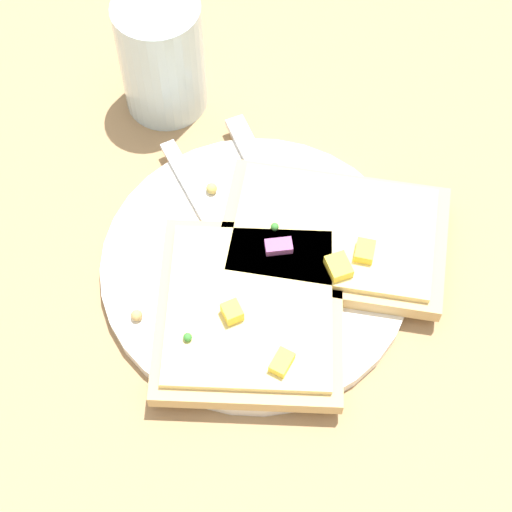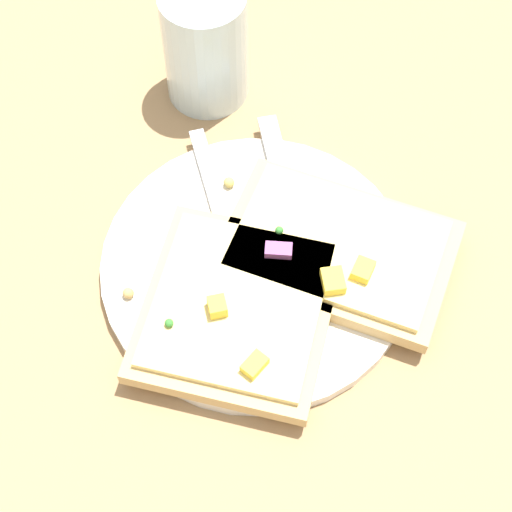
{
  "view_description": "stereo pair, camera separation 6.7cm",
  "coord_description": "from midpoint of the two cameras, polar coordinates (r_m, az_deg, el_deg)",
  "views": [
    {
      "loc": [
        0.33,
        -0.02,
        0.6
      ],
      "look_at": [
        0.0,
        0.0,
        0.02
      ],
      "focal_mm": 60.0,
      "sensor_mm": 36.0,
      "label": 1
    },
    {
      "loc": [
        0.33,
        0.05,
        0.6
      ],
      "look_at": [
        0.0,
        0.0,
        0.02
      ],
      "focal_mm": 60.0,
      "sensor_mm": 36.0,
      "label": 2
    }
  ],
  "objects": [
    {
      "name": "knife",
      "position": [
        0.71,
        -2.13,
        4.18
      ],
      "size": [
        0.19,
        0.08,
        0.01
      ],
      "rotation": [
        0.0,
        0.0,
        6.62
      ],
      "color": "silver",
      "rests_on": "plate"
    },
    {
      "name": "pizza_slice_corner",
      "position": [
        0.68,
        2.39,
        1.12
      ],
      "size": [
        0.15,
        0.2,
        0.03
      ],
      "rotation": [
        0.0,
        0.0,
        1.35
      ],
      "color": "tan",
      "rests_on": "plate"
    },
    {
      "name": "ground_plane",
      "position": [
        0.69,
        -2.77,
        -1.16
      ],
      "size": [
        4.0,
        4.0,
        0.0
      ],
      "primitive_type": "plane",
      "color": "#9E7A51"
    },
    {
      "name": "plate",
      "position": [
        0.68,
        -2.79,
        -0.92
      ],
      "size": [
        0.25,
        0.25,
        0.01
      ],
      "color": "silver",
      "rests_on": "ground"
    },
    {
      "name": "drinking_glass",
      "position": [
        0.75,
        -8.9,
        12.82
      ],
      "size": [
        0.07,
        0.07,
        0.11
      ],
      "color": "silver",
      "rests_on": "ground"
    },
    {
      "name": "pizza_slice_main",
      "position": [
        0.64,
        -3.37,
        -3.93
      ],
      "size": [
        0.16,
        0.15,
        0.03
      ],
      "rotation": [
        0.0,
        0.0,
        3.05
      ],
      "color": "tan",
      "rests_on": "plate"
    },
    {
      "name": "fork",
      "position": [
        0.68,
        -5.06,
        0.69
      ],
      "size": [
        0.19,
        0.1,
        0.01
      ],
      "rotation": [
        0.0,
        0.0,
        6.69
      ],
      "color": "silver",
      "rests_on": "plate"
    },
    {
      "name": "crumb_scatter",
      "position": [
        0.68,
        -8.0,
        0.47
      ],
      "size": [
        0.12,
        0.07,
        0.01
      ],
      "color": "tan",
      "rests_on": "plate"
    }
  ]
}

